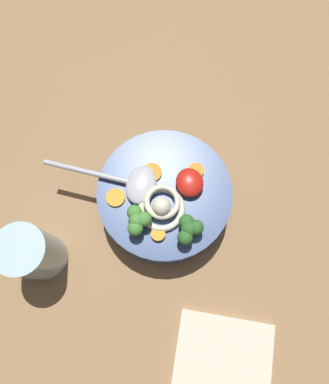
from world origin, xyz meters
The scene contains 13 objects.
table_slab centered at (0.00, 0.00, 1.37)cm, with size 135.75×135.75×2.74cm, color #936D47.
soup_bowl centered at (2.47, 1.02, 5.89)cm, with size 20.30×20.30×6.10cm.
noodle_pile centered at (0.46, 2.00, 9.78)cm, with size 7.54×7.40×3.03cm.
soup_spoon centered at (4.79, 5.38, 9.64)cm, with size 11.08×16.78×1.60cm.
chili_sauce_dollop centered at (2.69, -2.84, 9.85)cm, with size 4.50×4.05×2.02cm, color red.
broccoli_floret_front centered at (-1.24, 5.79, 10.93)cm, with size 4.23×3.64×3.34cm.
broccoli_floret_near_spoon centered at (-4.10, -0.91, 10.93)cm, with size 4.21×3.63×3.33cm.
carrot_slice_right centered at (3.32, 8.24, 9.05)cm, with size 2.79×2.79×0.42cm, color orange.
carrot_slice_beside_noodles centered at (-3.46, 3.43, 9.20)cm, with size 2.04×2.04×0.72cm, color orange.
carrot_slice_far centered at (4.47, -4.38, 9.13)cm, with size 2.38×2.38×0.58cm, color orange.
carrot_slice_left centered at (5.83, 2.11, 9.05)cm, with size 2.92×2.92×0.43cm, color orange.
drinking_glass centered at (-1.69, 21.43, 8.23)cm, with size 7.15×7.15×10.97cm, color silver.
folded_napkin centered at (-23.57, -1.10, 3.14)cm, with size 14.03×13.98×0.80cm, color beige.
Camera 1 is at (-11.29, 4.45, 57.66)cm, focal length 32.04 mm.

